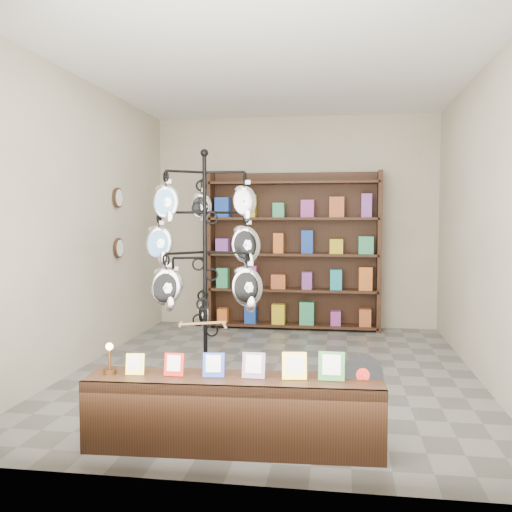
{
  "coord_description": "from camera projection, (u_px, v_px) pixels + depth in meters",
  "views": [
    {
      "loc": [
        0.68,
        -5.69,
        1.57
      ],
      "look_at": [
        -0.03,
        -1.0,
        1.24
      ],
      "focal_mm": 40.0,
      "sensor_mm": 36.0,
      "label": 1
    }
  ],
  "objects": [
    {
      "name": "back_shelving",
      "position": [
        293.0,
        256.0,
        8.01
      ],
      "size": [
        2.42,
        0.36,
        2.2
      ],
      "color": "black",
      "rests_on": "ground"
    },
    {
      "name": "front_shelf",
      "position": [
        234.0,
        413.0,
        3.85
      ],
      "size": [
        2.01,
        0.5,
        0.71
      ],
      "rotation": [
        0.0,
        0.0,
        0.05
      ],
      "color": "black",
      "rests_on": "ground"
    },
    {
      "name": "display_tree",
      "position": [
        205.0,
        253.0,
        5.07
      ],
      "size": [
        1.15,
        1.15,
        2.17
      ],
      "rotation": [
        0.0,
        0.0,
        0.34
      ],
      "color": "black",
      "rests_on": "ground"
    },
    {
      "name": "wall_clocks",
      "position": [
        118.0,
        223.0,
        6.8
      ],
      "size": [
        0.03,
        0.24,
        0.84
      ],
      "color": "black",
      "rests_on": "ground"
    },
    {
      "name": "ground",
      "position": [
        274.0,
        371.0,
        5.82
      ],
      "size": [
        5.0,
        5.0,
        0.0
      ],
      "primitive_type": "plane",
      "color": "slate",
      "rests_on": "ground"
    },
    {
      "name": "room_envelope",
      "position": [
        274.0,
        189.0,
        5.69
      ],
      "size": [
        5.0,
        5.0,
        5.0
      ],
      "color": "#C2B69C",
      "rests_on": "ground"
    }
  ]
}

